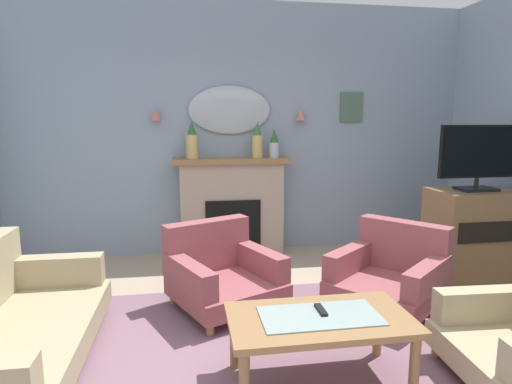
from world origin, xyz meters
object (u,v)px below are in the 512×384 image
object	(u,v)px
wall_sconce_left	(155,114)
coffee_table	(320,325)
armchair_beside_couch	(221,272)
mantel_vase_centre	(274,144)
mantel_vase_left	(192,142)
wall_sconce_right	(301,114)
armchair_by_coffee_table	(391,272)
tv_remote	(321,310)
mantel_vase_right	(257,141)
tv_flatscreen	(479,156)
tv_cabinet	(471,233)
wall_mirror	(230,110)
fireplace	(232,208)
framed_picture	(351,107)

from	to	relation	value
wall_sconce_left	coffee_table	distance (m)	3.22
armchair_beside_couch	mantel_vase_centre	bearing A→B (deg)	61.81
mantel_vase_left	coffee_table	world-z (taller)	mantel_vase_left
wall_sconce_right	armchair_by_coffee_table	size ratio (longest dim) A/B	0.12
mantel_vase_centre	armchair_by_coffee_table	xyz separation A→B (m)	(0.69, -1.65, -1.01)
mantel_vase_centre	armchair_beside_couch	size ratio (longest dim) A/B	0.31
wall_sconce_right	tv_remote	bearing A→B (deg)	-102.21
mantel_vase_left	wall_sconce_left	size ratio (longest dim) A/B	3.08
mantel_vase_right	tv_remote	xyz separation A→B (m)	(-0.03, -2.58, -0.90)
mantel_vase_left	coffee_table	xyz separation A→B (m)	(0.69, -2.63, -0.96)
mantel_vase_centre	wall_sconce_right	world-z (taller)	wall_sconce_right
mantel_vase_left	mantel_vase_right	world-z (taller)	mantel_vase_left
tv_flatscreen	wall_sconce_left	bearing A→B (deg)	158.84
tv_remote	tv_cabinet	size ratio (longest dim) A/B	0.18
coffee_table	tv_cabinet	distance (m)	2.60
armchair_by_coffee_table	mantel_vase_right	bearing A→B (deg)	118.39
armchair_beside_couch	armchair_by_coffee_table	bearing A→B (deg)	-9.66
wall_mirror	wall_sconce_right	bearing A→B (deg)	-3.37
armchair_by_coffee_table	mantel_vase_left	bearing A→B (deg)	134.86
wall_mirror	mantel_vase_right	bearing A→B (deg)	-29.54
fireplace	mantel_vase_right	size ratio (longest dim) A/B	3.23
mantel_vase_left	tv_cabinet	size ratio (longest dim) A/B	0.48
armchair_by_coffee_table	tv_flatscreen	size ratio (longest dim) A/B	1.36
mantel_vase_centre	tv_remote	bearing A→B (deg)	-95.17
mantel_vase_left	mantel_vase_right	distance (m)	0.75
fireplace	wall_sconce_right	world-z (taller)	wall_sconce_right
wall_sconce_left	coffee_table	bearing A→B (deg)	-68.32
mantel_vase_left	mantel_vase_right	size ratio (longest dim) A/B	1.03
fireplace	armchair_by_coffee_table	xyz separation A→B (m)	(1.19, -1.68, -0.27)
mantel_vase_centre	wall_sconce_right	xyz separation A→B (m)	(0.35, 0.12, 0.34)
mantel_vase_left	coffee_table	bearing A→B (deg)	-75.23
mantel_vase_right	fireplace	bearing A→B (deg)	174.61
mantel_vase_right	armchair_by_coffee_table	world-z (taller)	mantel_vase_right
wall_sconce_right	tv_cabinet	xyz separation A→B (m)	(1.49, -1.21, -1.21)
coffee_table	tv_remote	world-z (taller)	tv_remote
mantel_vase_centre	tv_cabinet	world-z (taller)	mantel_vase_centre
wall_sconce_right	tv_remote	size ratio (longest dim) A/B	0.88
mantel_vase_left	wall_sconce_right	bearing A→B (deg)	5.27
fireplace	framed_picture	world-z (taller)	framed_picture
wall_mirror	armchair_by_coffee_table	bearing A→B (deg)	-56.78
mantel_vase_centre	tv_cabinet	xyz separation A→B (m)	(1.84, -1.09, -0.86)
fireplace	tv_flatscreen	bearing A→B (deg)	-26.04
framed_picture	tv_remote	bearing A→B (deg)	-114.11
fireplace	mantel_vase_left	xyz separation A→B (m)	(-0.45, -0.03, 0.78)
fireplace	armchair_beside_couch	xyz separation A→B (m)	(-0.25, -1.43, -0.27)
tv_flatscreen	mantel_vase_centre	bearing A→B (deg)	148.77
mantel_vase_centre	framed_picture	distance (m)	1.11
armchair_beside_couch	tv_cabinet	xyz separation A→B (m)	(2.59, 0.31, 0.15)
wall_sconce_right	tv_flatscreen	world-z (taller)	wall_sconce_right
coffee_table	framed_picture	bearing A→B (deg)	65.91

